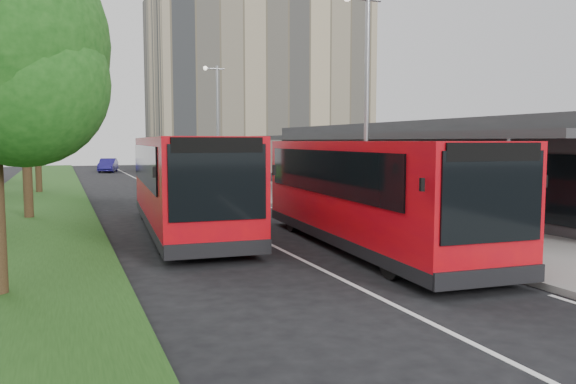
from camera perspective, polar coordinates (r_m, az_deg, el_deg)
name	(u,v)px	position (r m, az deg, el deg)	size (l,w,h in m)	color
ground	(275,247)	(16.63, -1.37, -5.57)	(120.00, 120.00, 0.00)	black
pavement	(252,187)	(37.32, -3.63, 0.54)	(5.00, 80.00, 0.15)	gray
grass_verge	(39,194)	(35.44, -23.99, -0.19)	(5.00, 80.00, 0.10)	#1E4215
lane_centre_line	(177,198)	(30.99, -11.24, -0.64)	(0.12, 70.00, 0.01)	silver
kerb_dashes	(217,190)	(35.60, -7.24, 0.17)	(0.12, 56.00, 0.01)	silver
office_block	(258,85)	(60.89, -3.10, 10.75)	(22.00, 12.00, 18.00)	tan
station_building	(422,163)	(28.64, 13.45, 2.93)	(7.70, 26.00, 4.00)	#2D2D2F
tree_mid	(23,82)	(24.47, -25.30, 10.03)	(5.18, 5.18, 8.33)	#362415
tree_far	(36,113)	(36.39, -24.23, 7.33)	(4.58, 4.58, 7.35)	#362415
lamp_post_near	(364,95)	(19.98, 7.78, 9.78)	(1.44, 0.28, 8.00)	gray
lamp_post_far	(216,117)	(38.61, -7.30, 7.55)	(1.44, 0.28, 8.00)	gray
bus_main	(369,194)	(16.33, 8.19, -0.18)	(3.55, 11.12, 3.10)	red
bus_second	(186,184)	(19.43, -10.30, 0.83)	(3.66, 11.56, 3.23)	red
litter_bin	(299,192)	(27.80, 1.09, 0.00)	(0.48, 0.48, 0.87)	#321B14
bollard	(251,180)	(35.88, -3.74, 1.19)	(0.14, 0.14, 0.90)	#EEB60C
car_near	(151,168)	(54.28, -13.78, 2.42)	(1.44, 3.57, 1.22)	#5C0D1B
car_far	(108,165)	(58.92, -17.81, 2.60)	(1.45, 4.17, 1.37)	navy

